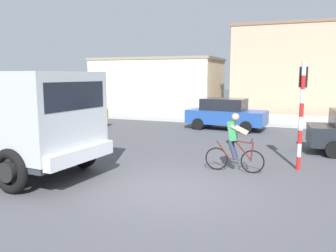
% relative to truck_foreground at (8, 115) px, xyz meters
% --- Properties ---
extents(ground_plane, '(120.00, 120.00, 0.00)m').
position_rel_truck_foreground_xyz_m(ground_plane, '(4.94, 0.14, -1.67)').
color(ground_plane, '#4C4C51').
extents(sidewalk_far, '(80.00, 5.00, 0.16)m').
position_rel_truck_foreground_xyz_m(sidewalk_far, '(4.94, 14.29, -1.59)').
color(sidewalk_far, '#ADADA8').
rests_on(sidewalk_far, ground).
extents(truck_foreground, '(5.63, 3.21, 2.90)m').
position_rel_truck_foreground_xyz_m(truck_foreground, '(0.00, 0.00, 0.00)').
color(truck_foreground, '#B2B7BC').
rests_on(truck_foreground, ground).
extents(cyclist, '(1.73, 0.50, 1.72)m').
position_rel_truck_foreground_xyz_m(cyclist, '(6.07, 2.39, -0.80)').
color(cyclist, black).
rests_on(cyclist, ground).
extents(traffic_light_pole, '(0.24, 0.43, 3.20)m').
position_rel_truck_foreground_xyz_m(traffic_light_pole, '(7.85, 3.33, 0.40)').
color(traffic_light_pole, red).
rests_on(traffic_light_pole, ground).
extents(car_red_near, '(4.15, 2.18, 1.60)m').
position_rel_truck_foreground_xyz_m(car_red_near, '(4.24, 10.15, -0.85)').
color(car_red_near, '#234C9E').
rests_on(car_red_near, ground).
extents(car_far_side, '(4.15, 2.17, 1.60)m').
position_rel_truck_foreground_xyz_m(car_far_side, '(-3.84, 7.63, -0.85)').
color(car_far_side, gold).
rests_on(car_far_side, ground).
extents(building_corner_left, '(10.65, 6.37, 4.22)m').
position_rel_truck_foreground_xyz_m(building_corner_left, '(-3.93, 20.68, 0.45)').
color(building_corner_left, beige).
rests_on(building_corner_left, ground).
extents(building_mid_block, '(11.80, 5.83, 6.42)m').
position_rel_truck_foreground_xyz_m(building_mid_block, '(8.78, 20.36, 1.55)').
color(building_mid_block, tan).
rests_on(building_mid_block, ground).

